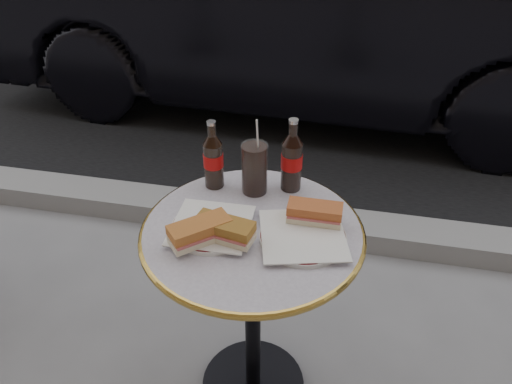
% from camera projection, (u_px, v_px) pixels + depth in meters
% --- Properties ---
extents(asphalt_road, '(40.00, 8.00, 0.00)m').
position_uv_depth(asphalt_road, '(342.00, 10.00, 5.80)').
color(asphalt_road, black).
rests_on(asphalt_road, ground).
extents(curb, '(40.00, 0.20, 0.12)m').
position_uv_depth(curb, '(291.00, 223.00, 2.48)').
color(curb, gray).
rests_on(curb, ground).
extents(bistro_table, '(0.62, 0.62, 0.73)m').
position_uv_depth(bistro_table, '(253.00, 318.00, 1.58)').
color(bistro_table, '#BAB2C4').
rests_on(bistro_table, ground).
extents(plate_left, '(0.25, 0.25, 0.01)m').
position_uv_depth(plate_left, '(211.00, 227.00, 1.36)').
color(plate_left, white).
rests_on(plate_left, bistro_table).
extents(plate_right, '(0.25, 0.25, 0.01)m').
position_uv_depth(plate_right, '(303.00, 237.00, 1.33)').
color(plate_right, silver).
rests_on(plate_right, bistro_table).
extents(sandwich_left_a, '(0.17, 0.16, 0.06)m').
position_uv_depth(sandwich_left_a, '(200.00, 232.00, 1.29)').
color(sandwich_left_a, '#B7682E').
rests_on(sandwich_left_a, plate_left).
extents(sandwich_left_b, '(0.17, 0.10, 0.05)m').
position_uv_depth(sandwich_left_b, '(224.00, 231.00, 1.30)').
color(sandwich_left_b, '#966326').
rests_on(sandwich_left_b, plate_left).
extents(sandwich_right, '(0.15, 0.07, 0.05)m').
position_uv_depth(sandwich_right, '(315.00, 214.00, 1.36)').
color(sandwich_right, '#B65A2E').
rests_on(sandwich_right, plate_right).
extents(cola_bottle_left, '(0.07, 0.07, 0.22)m').
position_uv_depth(cola_bottle_left, '(213.00, 154.00, 1.48)').
color(cola_bottle_left, black).
rests_on(cola_bottle_left, bistro_table).
extents(cola_bottle_right, '(0.09, 0.09, 0.23)m').
position_uv_depth(cola_bottle_right, '(292.00, 155.00, 1.46)').
color(cola_bottle_right, black).
rests_on(cola_bottle_right, bistro_table).
extents(cola_glass, '(0.10, 0.10, 0.16)m').
position_uv_depth(cola_glass, '(255.00, 168.00, 1.47)').
color(cola_glass, black).
rests_on(cola_glass, bistro_table).
extents(parked_car, '(1.72, 4.45, 1.44)m').
position_uv_depth(parked_car, '(310.00, 2.00, 3.37)').
color(parked_car, black).
rests_on(parked_car, ground).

